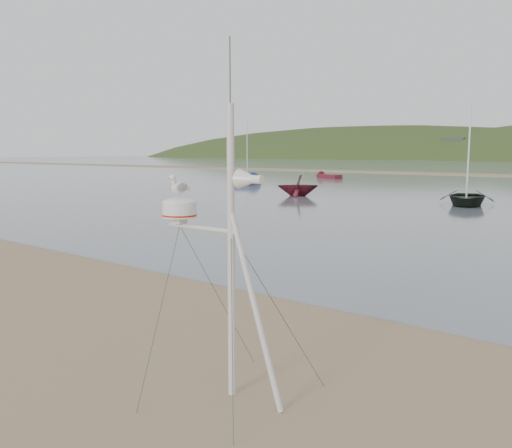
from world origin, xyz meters
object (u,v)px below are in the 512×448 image
Objects in this scene: mast_rig at (226,313)px; sailboat_blue_near at (251,181)px; boat_red at (298,176)px; dinghy_red_far at (325,176)px; boat_dark at (468,168)px.

mast_rig is 46.98m from sailboat_blue_near.
boat_red is 15.71m from sailboat_blue_near.
mast_rig is 1.62× the size of boat_red.
boat_dark is at bearing -43.68° from dinghy_red_far.
sailboat_blue_near is (-29.49, 36.56, -0.81)m from mast_rig.
dinghy_red_far is at bearing 120.36° from mast_rig.
boat_dark is at bearing 101.64° from mast_rig.
sailboat_blue_near is at bearing 142.20° from boat_dark.
boat_dark reaches higher than dinghy_red_far.
sailboat_blue_near is (-12.27, 9.75, -1.15)m from boat_red.
sailboat_blue_near is 13.39m from dinghy_red_far.
boat_red is at bearing -62.51° from dinghy_red_far.
boat_dark is 11.62m from boat_red.
mast_rig is 31.86m from boat_red.
boat_dark is 25.61m from sailboat_blue_near.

